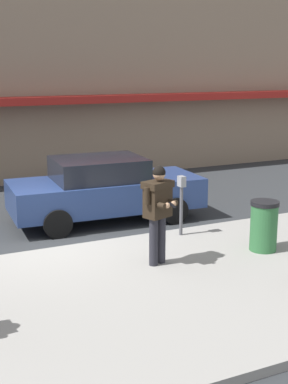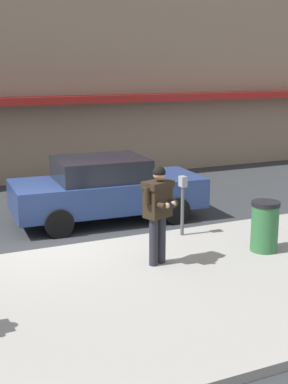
{
  "view_description": "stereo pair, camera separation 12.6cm",
  "coord_description": "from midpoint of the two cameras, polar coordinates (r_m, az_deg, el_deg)",
  "views": [
    {
      "loc": [
        -2.67,
        -10.02,
        3.64
      ],
      "look_at": [
        1.24,
        -1.85,
        1.49
      ],
      "focal_mm": 50.0,
      "sensor_mm": 36.0,
      "label": 1
    },
    {
      "loc": [
        -2.55,
        -10.07,
        3.64
      ],
      "look_at": [
        1.24,
        -1.85,
        1.49
      ],
      "focal_mm": 50.0,
      "sensor_mm": 36.0,
      "label": 2
    }
  ],
  "objects": [
    {
      "name": "ground_plane",
      "position": [
        11.0,
        -10.41,
        -6.2
      ],
      "size": [
        80.0,
        80.0,
        0.0
      ],
      "primitive_type": "plane",
      "color": "#2B2D30"
    },
    {
      "name": "sidewalk",
      "position": [
        8.8,
        1.03,
        -10.56
      ],
      "size": [
        32.0,
        5.3,
        0.14
      ],
      "primitive_type": "cube",
      "color": "gray",
      "rests_on": "ground"
    },
    {
      "name": "curb_paint_line",
      "position": [
        11.32,
        -5.57,
        -5.45
      ],
      "size": [
        28.0,
        0.12,
        0.01
      ],
      "primitive_type": "cube",
      "color": "silver",
      "rests_on": "ground"
    },
    {
      "name": "parked_sedan_mid",
      "position": [
        12.71,
        -4.52,
        0.36
      ],
      "size": [
        4.6,
        2.13,
        1.54
      ],
      "color": "navy",
      "rests_on": "ground"
    },
    {
      "name": "man_texting_on_phone",
      "position": [
        9.42,
        1.13,
        -1.33
      ],
      "size": [
        0.62,
        0.65,
        1.81
      ],
      "color": "#23232B",
      "rests_on": "sidewalk"
    },
    {
      "name": "parking_meter",
      "position": [
        11.16,
        3.69,
        -0.52
      ],
      "size": [
        0.12,
        0.18,
        1.27
      ],
      "color": "#4C4C51",
      "rests_on": "sidewalk"
    },
    {
      "name": "trash_bin",
      "position": [
        10.54,
        12.33,
        -3.53
      ],
      "size": [
        0.55,
        0.55,
        0.98
      ],
      "color": "#2D6638",
      "rests_on": "sidewalk"
    }
  ]
}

